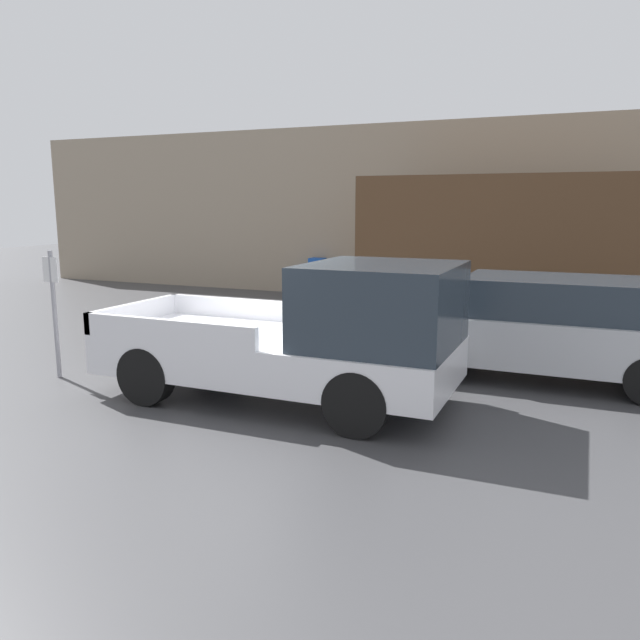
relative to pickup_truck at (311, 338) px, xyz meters
name	(u,v)px	position (x,y,z in m)	size (l,w,h in m)	color
ground_plane	(251,397)	(-0.91, -0.09, -0.95)	(60.00, 60.00, 0.00)	#3D3D3F
building_wall	(426,213)	(-0.91, 10.11, 1.58)	(28.00, 0.15, 5.05)	gray
pickup_truck	(311,338)	(0.00, 0.00, 0.00)	(5.04, 2.12, 2.01)	silver
car	(545,327)	(2.89, 2.70, -0.12)	(4.87, 2.00, 1.63)	#B7BABF
delivery_truck	(527,246)	(2.14, 7.40, 0.88)	(8.25, 2.45, 3.40)	#4C331E
parking_sign	(54,306)	(-4.31, -0.38, 0.22)	(0.30, 0.07, 2.05)	gray
newspaper_box	(317,277)	(-4.16, 9.79, -0.38)	(0.45, 0.40, 1.14)	#194CB2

